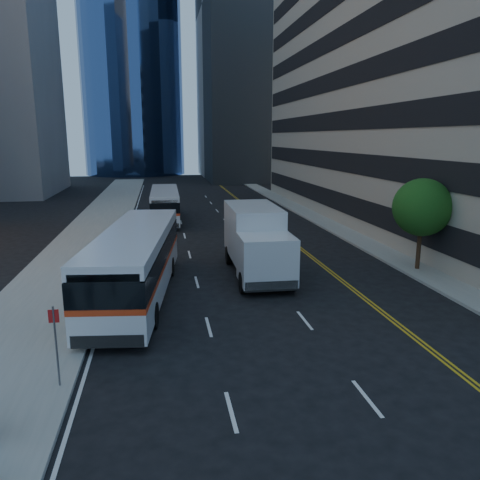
{
  "coord_description": "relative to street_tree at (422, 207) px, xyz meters",
  "views": [
    {
      "loc": [
        -5.21,
        -15.49,
        7.42
      ],
      "look_at": [
        -1.67,
        5.22,
        2.8
      ],
      "focal_mm": 35.0,
      "sensor_mm": 36.0,
      "label": 1
    }
  ],
  "objects": [
    {
      "name": "ground",
      "position": [
        -9.0,
        -8.0,
        -3.64
      ],
      "size": [
        160.0,
        160.0,
        0.0
      ],
      "primitive_type": "plane",
      "color": "black",
      "rests_on": "ground"
    },
    {
      "name": "sidewalk_west",
      "position": [
        -19.5,
        17.0,
        -3.57
      ],
      "size": [
        5.0,
        90.0,
        0.15
      ],
      "primitive_type": "cube",
      "color": "gray",
      "rests_on": "ground"
    },
    {
      "name": "sidewalk_east",
      "position": [
        -0.0,
        17.0,
        -3.57
      ],
      "size": [
        2.0,
        90.0,
        0.15
      ],
      "primitive_type": "cube",
      "color": "gray",
      "rests_on": "ground"
    },
    {
      "name": "office_tower_north",
      "position": [
        9.0,
        64.0,
        26.36
      ],
      "size": [
        30.0,
        28.0,
        60.0
      ],
      "primitive_type": "cube",
      "color": "gray",
      "rests_on": "ground"
    },
    {
      "name": "street_tree",
      "position": [
        0.0,
        0.0,
        0.0
      ],
      "size": [
        3.2,
        3.2,
        5.1
      ],
      "color": "#332114",
      "rests_on": "sidewalk_east"
    },
    {
      "name": "bus_front",
      "position": [
        -15.44,
        -1.84,
        -1.87
      ],
      "size": [
        4.23,
        12.8,
        3.24
      ],
      "rotation": [
        0.0,
        0.0,
        -0.12
      ],
      "color": "silver",
      "rests_on": "ground"
    },
    {
      "name": "bus_rear",
      "position": [
        -13.85,
        19.0,
        -2.11
      ],
      "size": [
        2.5,
        10.92,
        2.81
      ],
      "rotation": [
        0.0,
        0.0,
        -0.01
      ],
      "color": "silver",
      "rests_on": "ground"
    },
    {
      "name": "box_truck",
      "position": [
        -9.16,
        0.83,
        -1.69
      ],
      "size": [
        2.84,
        7.77,
        3.7
      ],
      "rotation": [
        0.0,
        0.0,
        -0.02
      ],
      "color": "silver",
      "rests_on": "ground"
    }
  ]
}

